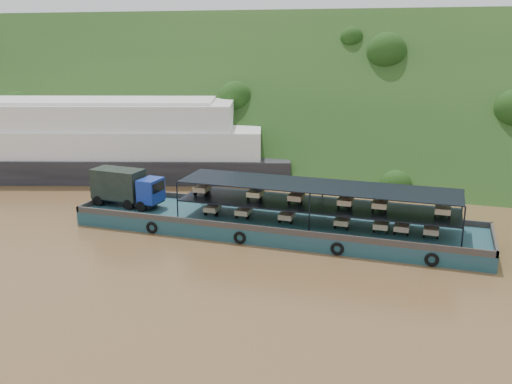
% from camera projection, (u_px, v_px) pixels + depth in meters
% --- Properties ---
extents(ground, '(160.00, 160.00, 0.00)m').
position_uv_depth(ground, '(268.00, 240.00, 47.34)').
color(ground, brown).
rests_on(ground, ground).
extents(hillside, '(140.00, 39.60, 39.60)m').
position_uv_depth(hillside, '(342.00, 156.00, 80.29)').
color(hillside, '#153513').
rests_on(hillside, ground).
extents(cargo_barge, '(35.00, 7.18, 4.59)m').
position_uv_depth(cargo_barge, '(262.00, 219.00, 49.12)').
color(cargo_barge, '#15474C').
rests_on(cargo_barge, ground).
extents(passenger_ferry, '(46.37, 24.22, 9.13)m').
position_uv_depth(passenger_ferry, '(102.00, 142.00, 68.58)').
color(passenger_ferry, black).
rests_on(passenger_ferry, ground).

